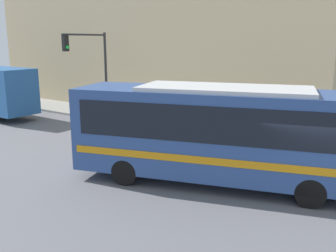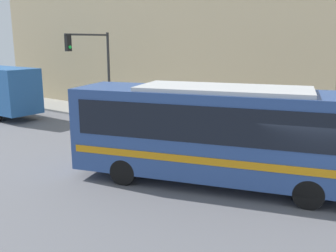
# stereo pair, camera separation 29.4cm
# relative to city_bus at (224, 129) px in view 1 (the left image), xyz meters

# --- Properties ---
(ground_plane) EXTENTS (120.00, 120.00, 0.00)m
(ground_plane) POSITION_rel_city_bus_xyz_m (0.40, -2.67, -1.92)
(ground_plane) COLOR slate
(sidewalk) EXTENTS (3.11, 70.00, 0.14)m
(sidewalk) POSITION_rel_city_bus_xyz_m (6.46, 17.33, -1.86)
(sidewalk) COLOR gray
(sidewalk) RESTS_ON ground_plane
(building_facade) EXTENTS (6.00, 26.66, 8.77)m
(building_facade) POSITION_rel_city_bus_xyz_m (11.01, 11.66, 2.46)
(building_facade) COLOR tan
(building_facade) RESTS_ON ground_plane
(city_bus) EXTENTS (5.51, 10.46, 3.37)m
(city_bus) POSITION_rel_city_bus_xyz_m (0.00, 0.00, 0.00)
(city_bus) COLOR #2D4C8C
(city_bus) RESTS_ON ground_plane
(fire_hydrant) EXTENTS (0.28, 0.37, 0.80)m
(fire_hydrant) POSITION_rel_city_bus_xyz_m (5.50, 0.19, -1.39)
(fire_hydrant) COLOR red
(fire_hydrant) RESTS_ON sidewalk
(traffic_light_pole) EXTENTS (3.28, 0.35, 5.17)m
(traffic_light_pole) POSITION_rel_city_bus_xyz_m (4.52, 10.99, 1.77)
(traffic_light_pole) COLOR #2D2D2D
(traffic_light_pole) RESTS_ON sidewalk
(parking_meter) EXTENTS (0.14, 0.14, 1.28)m
(parking_meter) POSITION_rel_city_bus_xyz_m (5.50, 6.67, -0.92)
(parking_meter) COLOR #2D2D2D
(parking_meter) RESTS_ON sidewalk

